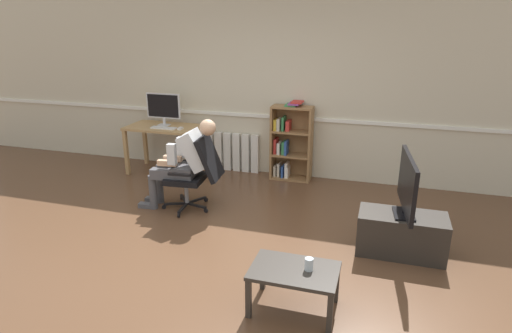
{
  "coord_description": "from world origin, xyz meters",
  "views": [
    {
      "loc": [
        1.54,
        -3.71,
        2.32
      ],
      "look_at": [
        0.15,
        0.85,
        0.7
      ],
      "focal_mm": 30.13,
      "sensor_mm": 36.0,
      "label": 1
    }
  ],
  "objects_px": {
    "bookshelf": "(289,143)",
    "tv_stand": "(401,234)",
    "computer_desk": "(166,133)",
    "office_chair": "(196,171)",
    "computer_mouse": "(180,128)",
    "keyboard": "(164,128)",
    "radiator": "(232,152)",
    "person_seated": "(184,161)",
    "coffee_table": "(294,275)",
    "tv_screen": "(407,185)",
    "drinking_glass": "(309,264)",
    "imac_monitor": "(163,107)"
  },
  "relations": [
    {
      "from": "bookshelf",
      "to": "tv_stand",
      "type": "bearing_deg",
      "value": -49.28
    },
    {
      "from": "computer_desk",
      "to": "office_chair",
      "type": "xyz_separation_m",
      "value": [
        1.06,
        -1.19,
        -0.12
      ]
    },
    {
      "from": "computer_mouse",
      "to": "bookshelf",
      "type": "bearing_deg",
      "value": 14.43
    },
    {
      "from": "keyboard",
      "to": "radiator",
      "type": "bearing_deg",
      "value": 29.99
    },
    {
      "from": "tv_stand",
      "to": "person_seated",
      "type": "bearing_deg",
      "value": 171.56
    },
    {
      "from": "computer_mouse",
      "to": "office_chair",
      "type": "bearing_deg",
      "value": -55.23
    },
    {
      "from": "keyboard",
      "to": "coffee_table",
      "type": "relative_size",
      "value": 0.55
    },
    {
      "from": "computer_desk",
      "to": "coffee_table",
      "type": "relative_size",
      "value": 1.67
    },
    {
      "from": "computer_mouse",
      "to": "tv_screen",
      "type": "bearing_deg",
      "value": -24.53
    },
    {
      "from": "tv_screen",
      "to": "computer_mouse",
      "type": "bearing_deg",
      "value": 59.43
    },
    {
      "from": "tv_stand",
      "to": "drinking_glass",
      "type": "distance_m",
      "value": 1.45
    },
    {
      "from": "imac_monitor",
      "to": "person_seated",
      "type": "bearing_deg",
      "value": -53.36
    },
    {
      "from": "person_seated",
      "to": "keyboard",
      "type": "bearing_deg",
      "value": -146.6
    },
    {
      "from": "tv_screen",
      "to": "person_seated",
      "type": "bearing_deg",
      "value": 75.53
    },
    {
      "from": "computer_desk",
      "to": "person_seated",
      "type": "height_order",
      "value": "person_seated"
    },
    {
      "from": "keyboard",
      "to": "tv_screen",
      "type": "distance_m",
      "value": 3.8
    },
    {
      "from": "computer_desk",
      "to": "radiator",
      "type": "bearing_deg",
      "value": 22.08
    },
    {
      "from": "computer_desk",
      "to": "tv_screen",
      "type": "xyz_separation_m",
      "value": [
        3.55,
        -1.6,
        0.12
      ]
    },
    {
      "from": "imac_monitor",
      "to": "bookshelf",
      "type": "relative_size",
      "value": 0.47
    },
    {
      "from": "tv_screen",
      "to": "computer_desk",
      "type": "bearing_deg",
      "value": 59.77
    },
    {
      "from": "radiator",
      "to": "tv_stand",
      "type": "xyz_separation_m",
      "value": [
        2.59,
        -1.99,
        -0.09
      ]
    },
    {
      "from": "keyboard",
      "to": "drinking_glass",
      "type": "relative_size",
      "value": 3.76
    },
    {
      "from": "office_chair",
      "to": "tv_screen",
      "type": "xyz_separation_m",
      "value": [
        2.5,
        -0.41,
        0.24
      ]
    },
    {
      "from": "imac_monitor",
      "to": "drinking_glass",
      "type": "relative_size",
      "value": 5.38
    },
    {
      "from": "drinking_glass",
      "to": "tv_stand",
      "type": "bearing_deg",
      "value": 58.11
    },
    {
      "from": "imac_monitor",
      "to": "tv_stand",
      "type": "height_order",
      "value": "imac_monitor"
    },
    {
      "from": "computer_desk",
      "to": "tv_stand",
      "type": "bearing_deg",
      "value": -24.21
    },
    {
      "from": "bookshelf",
      "to": "drinking_glass",
      "type": "relative_size",
      "value": 11.34
    },
    {
      "from": "office_chair",
      "to": "tv_stand",
      "type": "height_order",
      "value": "office_chair"
    },
    {
      "from": "drinking_glass",
      "to": "coffee_table",
      "type": "bearing_deg",
      "value": -168.82
    },
    {
      "from": "office_chair",
      "to": "computer_mouse",
      "type": "bearing_deg",
      "value": -150.54
    },
    {
      "from": "computer_desk",
      "to": "coffee_table",
      "type": "bearing_deg",
      "value": -46.62
    },
    {
      "from": "computer_mouse",
      "to": "bookshelf",
      "type": "distance_m",
      "value": 1.67
    },
    {
      "from": "person_seated",
      "to": "tv_stand",
      "type": "distance_m",
      "value": 2.72
    },
    {
      "from": "radiator",
      "to": "drinking_glass",
      "type": "bearing_deg",
      "value": -60.21
    },
    {
      "from": "imac_monitor",
      "to": "person_seated",
      "type": "height_order",
      "value": "imac_monitor"
    },
    {
      "from": "computer_desk",
      "to": "drinking_glass",
      "type": "distance_m",
      "value": 3.97
    },
    {
      "from": "bookshelf",
      "to": "radiator",
      "type": "relative_size",
      "value": 1.35
    },
    {
      "from": "computer_mouse",
      "to": "drinking_glass",
      "type": "height_order",
      "value": "computer_mouse"
    },
    {
      "from": "computer_mouse",
      "to": "radiator",
      "type": "xyz_separation_m",
      "value": [
        0.64,
        0.51,
        -0.46
      ]
    },
    {
      "from": "radiator",
      "to": "tv_screen",
      "type": "height_order",
      "value": "tv_screen"
    },
    {
      "from": "computer_mouse",
      "to": "tv_stand",
      "type": "distance_m",
      "value": 3.6
    },
    {
      "from": "person_seated",
      "to": "bookshelf",
      "type": "bearing_deg",
      "value": 140.13
    },
    {
      "from": "office_chair",
      "to": "tv_screen",
      "type": "bearing_deg",
      "value": 75.37
    },
    {
      "from": "person_seated",
      "to": "office_chair",
      "type": "bearing_deg",
      "value": 90.0
    },
    {
      "from": "computer_mouse",
      "to": "radiator",
      "type": "height_order",
      "value": "computer_mouse"
    },
    {
      "from": "radiator",
      "to": "imac_monitor",
      "type": "bearing_deg",
      "value": -162.94
    },
    {
      "from": "computer_desk",
      "to": "bookshelf",
      "type": "xyz_separation_m",
      "value": [
        1.93,
        0.29,
        -0.08
      ]
    },
    {
      "from": "computer_desk",
      "to": "keyboard",
      "type": "height_order",
      "value": "keyboard"
    },
    {
      "from": "imac_monitor",
      "to": "radiator",
      "type": "bearing_deg",
      "value": 17.06
    }
  ]
}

